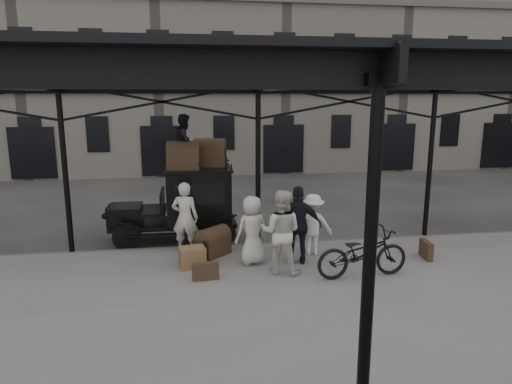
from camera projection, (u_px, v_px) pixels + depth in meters
ground at (270, 275)px, 10.91m from camera, size 120.00×120.00×0.00m
platform at (288, 310)px, 8.96m from camera, size 28.00×8.00×0.15m
canopy at (289, 74)px, 8.30m from camera, size 22.50×9.00×4.74m
building_frontage at (218, 47)px, 26.89m from camera, size 64.00×8.00×14.00m
taxi at (188, 201)px, 13.27m from camera, size 3.65×1.55×2.18m
porter_left at (185, 218)px, 11.85m from camera, size 0.78×0.61×1.89m
porter_midleft at (281, 232)px, 10.48m from camera, size 1.16×1.04×1.97m
porter_centre at (252, 230)px, 11.09m from camera, size 0.97×0.80×1.70m
porter_official at (298, 225)px, 11.09m from camera, size 1.21×0.71×1.93m
porter_right at (312, 225)px, 11.74m from camera, size 1.09×0.69×1.60m
bicycle at (362, 253)px, 10.31m from camera, size 2.20×0.92×1.13m
porter_roof at (185, 141)px, 12.81m from camera, size 0.72×0.85×1.53m
steamer_trunk_roof_near at (184, 158)px, 12.75m from camera, size 0.94×0.63×0.66m
steamer_trunk_roof_far at (210, 155)px, 13.29m from camera, size 1.01×0.72×0.68m
steamer_trunk_platform at (213, 243)px, 11.78m from camera, size 0.97×0.96×0.62m
wicker_hamper at (192, 257)px, 10.94m from camera, size 0.67×0.55×0.50m
suitcase_upright at (426, 250)px, 11.56m from camera, size 0.23×0.61×0.45m
suitcase_flat at (206, 271)px, 10.20m from camera, size 0.61×0.20×0.40m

